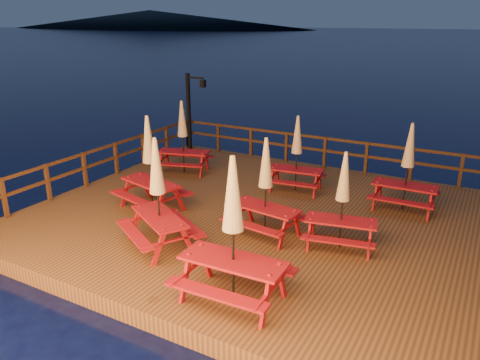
{
  "coord_description": "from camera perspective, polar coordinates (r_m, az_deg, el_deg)",
  "views": [
    {
      "loc": [
        5.09,
        -10.4,
        5.42
      ],
      "look_at": [
        -1.04,
        0.6,
        1.03
      ],
      "focal_mm": 35.0,
      "sensor_mm": 36.0,
      "label": 1
    }
  ],
  "objects": [
    {
      "name": "picnic_table_7",
      "position": [
        12.8,
        -10.96,
        2.21
      ],
      "size": [
        2.13,
        1.89,
        2.61
      ],
      "rotation": [
        0.0,
        0.0,
        -0.24
      ],
      "color": "maroon",
      "rests_on": "deck"
    },
    {
      "name": "picnic_table_4",
      "position": [
        10.56,
        -9.99,
        -1.46
      ],
      "size": [
        2.31,
        2.19,
        2.59
      ],
      "rotation": [
        0.0,
        0.0,
        -0.52
      ],
      "color": "maroon",
      "rests_on": "deck"
    },
    {
      "name": "picnic_table_6",
      "position": [
        10.67,
        12.4,
        -2.3
      ],
      "size": [
        1.83,
        1.61,
        2.28
      ],
      "rotation": [
        0.0,
        0.0,
        0.21
      ],
      "color": "maroon",
      "rests_on": "deck"
    },
    {
      "name": "ground",
      "position": [
        12.79,
        2.77,
        -5.89
      ],
      "size": [
        500.0,
        500.0,
        0.0
      ],
      "primitive_type": "plane",
      "color": "black",
      "rests_on": "ground"
    },
    {
      "name": "headland_left",
      "position": [
        259.65,
        -10.93,
        18.68
      ],
      "size": [
        180.0,
        84.0,
        9.0
      ],
      "primitive_type": "ellipsoid",
      "color": "black",
      "rests_on": "ground"
    },
    {
      "name": "deck",
      "position": [
        12.7,
        2.79,
        -5.07
      ],
      "size": [
        12.0,
        10.0,
        0.4
      ],
      "primitive_type": "cube",
      "color": "#492C17",
      "rests_on": "ground"
    },
    {
      "name": "lamp_post",
      "position": [
        18.54,
        -5.89,
        9.1
      ],
      "size": [
        0.85,
        0.18,
        3.0
      ],
      "color": "black",
      "rests_on": "deck"
    },
    {
      "name": "picnic_table_0",
      "position": [
        15.83,
        -6.99,
        5.38
      ],
      "size": [
        2.05,
        1.85,
        2.45
      ],
      "rotation": [
        0.0,
        0.0,
        0.3
      ],
      "color": "maroon",
      "rests_on": "deck"
    },
    {
      "name": "railing",
      "position": [
        13.87,
        6.13,
        1.23
      ],
      "size": [
        11.8,
        9.75,
        1.1
      ],
      "color": "#342110",
      "rests_on": "deck"
    },
    {
      "name": "picnic_table_2",
      "position": [
        13.29,
        19.76,
        1.64
      ],
      "size": [
        1.72,
        1.42,
        2.43
      ],
      "rotation": [
        0.0,
        0.0,
        0.01
      ],
      "color": "maroon",
      "rests_on": "deck"
    },
    {
      "name": "picnic_table_1",
      "position": [
        8.37,
        -0.86,
        -5.95
      ],
      "size": [
        2.02,
        1.68,
        2.82
      ],
      "rotation": [
        0.0,
        0.0,
        0.03
      ],
      "color": "maroon",
      "rests_on": "deck"
    },
    {
      "name": "picnic_table_5",
      "position": [
        11.04,
        3.13,
        -0.71
      ],
      "size": [
        1.88,
        1.62,
        2.43
      ],
      "rotation": [
        0.0,
        0.0,
        -0.14
      ],
      "color": "maroon",
      "rests_on": "deck"
    },
    {
      "name": "picnic_table_3",
      "position": [
        14.08,
        6.93,
        3.35
      ],
      "size": [
        1.77,
        1.52,
        2.32
      ],
      "rotation": [
        0.0,
        0.0,
        0.12
      ],
      "color": "maroon",
      "rests_on": "deck"
    },
    {
      "name": "deck_piles",
      "position": [
        12.92,
        2.75,
        -7.09
      ],
      "size": [
        11.44,
        9.44,
        1.4
      ],
      "color": "#342110",
      "rests_on": "ground"
    }
  ]
}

